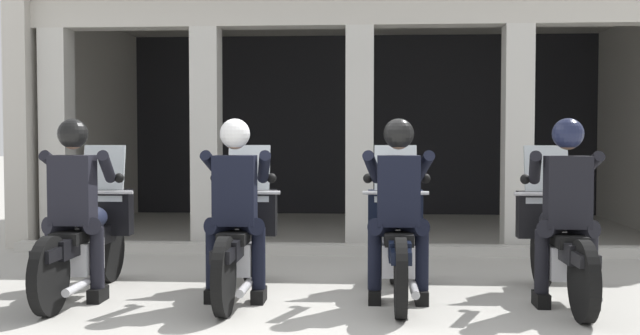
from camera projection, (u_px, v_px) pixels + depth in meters
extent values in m
plane|color=#A8A59E|center=(333.00, 251.00, 9.33)|extent=(80.00, 80.00, 0.00)
cube|color=black|center=(363.00, 125.00, 13.80)|extent=(8.87, 0.24, 3.25)
cube|color=#BCB7AD|center=(360.00, 9.00, 9.46)|extent=(8.87, 0.36, 0.44)
cube|color=#BCB7AD|center=(362.00, 12.00, 11.51)|extent=(8.87, 4.85, 0.16)
cube|color=#BCB7AD|center=(87.00, 124.00, 11.87)|extent=(0.30, 4.85, 3.25)
cube|color=beige|center=(57.00, 138.00, 9.78)|extent=(0.35, 0.36, 2.81)
cube|color=beige|center=(206.00, 138.00, 9.66)|extent=(0.35, 0.36, 2.81)
cube|color=beige|center=(360.00, 138.00, 9.53)|extent=(0.35, 0.36, 2.81)
cube|color=beige|center=(517.00, 138.00, 9.40)|extent=(0.35, 0.36, 2.81)
cube|color=#B7B5AD|center=(359.00, 249.00, 9.09)|extent=(8.47, 0.24, 0.12)
cylinder|color=black|center=(110.00, 249.00, 7.39)|extent=(0.09, 0.64, 0.64)
cylinder|color=black|center=(49.00, 276.00, 5.99)|extent=(0.09, 0.64, 0.64)
cube|color=black|center=(109.00, 228.00, 7.38)|extent=(0.14, 0.44, 0.08)
cube|color=silver|center=(80.00, 257.00, 6.64)|extent=(0.28, 0.44, 0.28)
cube|color=black|center=(82.00, 241.00, 6.68)|extent=(0.18, 1.24, 0.16)
ellipsoid|color=#1E2338|center=(91.00, 218.00, 6.89)|extent=(0.26, 0.48, 0.22)
cube|color=black|center=(74.00, 236.00, 6.50)|extent=(0.24, 0.52, 0.10)
cube|color=black|center=(52.00, 253.00, 6.05)|extent=(0.16, 0.48, 0.10)
cylinder|color=silver|center=(107.00, 226.00, 7.32)|extent=(0.05, 0.24, 0.53)
cube|color=black|center=(105.00, 212.00, 7.25)|extent=(0.52, 0.16, 0.44)
sphere|color=silver|center=(108.00, 209.00, 7.35)|extent=(0.18, 0.18, 0.18)
cube|color=silver|center=(104.00, 173.00, 7.22)|extent=(0.40, 0.14, 0.54)
cylinder|color=silver|center=(101.00, 192.00, 7.14)|extent=(0.62, 0.04, 0.04)
cylinder|color=silver|center=(79.00, 287.00, 6.29)|extent=(0.07, 0.55, 0.07)
cube|color=black|center=(73.00, 190.00, 6.46)|extent=(0.36, 0.22, 0.60)
cube|color=#591414|center=(78.00, 187.00, 6.58)|extent=(0.05, 0.02, 0.32)
sphere|color=tan|center=(73.00, 137.00, 6.46)|extent=(0.21, 0.21, 0.21)
sphere|color=black|center=(73.00, 134.00, 6.46)|extent=(0.26, 0.26, 0.26)
cylinder|color=black|center=(90.00, 226.00, 6.49)|extent=(0.26, 0.29, 0.17)
cylinder|color=black|center=(97.00, 258.00, 6.50)|extent=(0.12, 0.12, 0.53)
cube|color=black|center=(98.00, 295.00, 6.52)|extent=(0.11, 0.26, 0.12)
cylinder|color=black|center=(58.00, 226.00, 6.51)|extent=(0.26, 0.29, 0.17)
cylinder|color=black|center=(52.00, 257.00, 6.52)|extent=(0.12, 0.12, 0.53)
cube|color=black|center=(53.00, 294.00, 6.55)|extent=(0.11, 0.26, 0.12)
cylinder|color=black|center=(107.00, 167.00, 6.67)|extent=(0.19, 0.48, 0.31)
sphere|color=black|center=(119.00, 178.00, 6.88)|extent=(0.09, 0.09, 0.09)
cylinder|color=black|center=(58.00, 167.00, 6.70)|extent=(0.19, 0.48, 0.31)
sphere|color=black|center=(64.00, 178.00, 6.92)|extent=(0.09, 0.09, 0.09)
cylinder|color=black|center=(252.00, 250.00, 7.36)|extent=(0.09, 0.64, 0.64)
cylinder|color=black|center=(224.00, 277.00, 5.96)|extent=(0.09, 0.64, 0.64)
cube|color=black|center=(251.00, 229.00, 7.35)|extent=(0.14, 0.44, 0.08)
cube|color=silver|center=(238.00, 257.00, 6.61)|extent=(0.28, 0.44, 0.28)
cube|color=black|center=(239.00, 242.00, 6.65)|extent=(0.18, 1.24, 0.16)
ellipsoid|color=#1E2338|center=(243.00, 219.00, 6.86)|extent=(0.26, 0.48, 0.22)
cube|color=black|center=(235.00, 237.00, 6.47)|extent=(0.24, 0.52, 0.10)
cube|color=black|center=(225.00, 253.00, 6.01)|extent=(0.16, 0.48, 0.10)
cylinder|color=silver|center=(250.00, 226.00, 7.29)|extent=(0.05, 0.24, 0.53)
cube|color=black|center=(249.00, 212.00, 7.22)|extent=(0.52, 0.16, 0.44)
sphere|color=silver|center=(251.00, 209.00, 7.32)|extent=(0.18, 0.18, 0.18)
cube|color=silver|center=(249.00, 174.00, 7.19)|extent=(0.40, 0.14, 0.54)
cylinder|color=silver|center=(248.00, 192.00, 7.11)|extent=(0.62, 0.04, 0.04)
cylinder|color=silver|center=(245.00, 287.00, 6.26)|extent=(0.07, 0.55, 0.07)
cube|color=black|center=(235.00, 190.00, 6.43)|extent=(0.36, 0.22, 0.60)
cube|color=#591414|center=(237.00, 187.00, 6.55)|extent=(0.05, 0.02, 0.32)
sphere|color=tan|center=(235.00, 137.00, 6.43)|extent=(0.21, 0.21, 0.21)
sphere|color=silver|center=(235.00, 134.00, 6.43)|extent=(0.26, 0.26, 0.26)
cylinder|color=black|center=(251.00, 226.00, 6.46)|extent=(0.26, 0.29, 0.17)
cylinder|color=black|center=(259.00, 258.00, 6.47)|extent=(0.12, 0.12, 0.53)
cube|color=black|center=(259.00, 295.00, 6.49)|extent=(0.11, 0.26, 0.12)
cylinder|color=black|center=(219.00, 226.00, 6.48)|extent=(0.26, 0.29, 0.17)
cylinder|color=black|center=(213.00, 258.00, 6.49)|extent=(0.12, 0.12, 0.53)
cube|color=black|center=(213.00, 295.00, 6.52)|extent=(0.11, 0.26, 0.12)
cylinder|color=black|center=(264.00, 167.00, 6.64)|extent=(0.19, 0.48, 0.31)
sphere|color=black|center=(272.00, 178.00, 6.85)|extent=(0.09, 0.09, 0.09)
cylinder|color=black|center=(215.00, 167.00, 6.67)|extent=(0.19, 0.48, 0.31)
sphere|color=black|center=(215.00, 178.00, 6.89)|extent=(0.09, 0.09, 0.09)
cylinder|color=black|center=(395.00, 251.00, 7.30)|extent=(0.09, 0.64, 0.64)
cylinder|color=black|center=(401.00, 278.00, 5.91)|extent=(0.09, 0.64, 0.64)
cube|color=black|center=(395.00, 229.00, 7.30)|extent=(0.14, 0.44, 0.08)
cube|color=silver|center=(398.00, 258.00, 6.56)|extent=(0.28, 0.44, 0.28)
cube|color=black|center=(397.00, 243.00, 6.60)|extent=(0.18, 1.24, 0.16)
ellipsoid|color=#1E2338|center=(397.00, 219.00, 6.81)|extent=(0.26, 0.48, 0.22)
cube|color=black|center=(398.00, 237.00, 6.42)|extent=(0.24, 0.52, 0.10)
cube|color=black|center=(400.00, 255.00, 5.96)|extent=(0.16, 0.48, 0.10)
cylinder|color=silver|center=(395.00, 227.00, 7.23)|extent=(0.05, 0.24, 0.53)
cube|color=black|center=(395.00, 213.00, 7.17)|extent=(0.52, 0.16, 0.44)
sphere|color=silver|center=(395.00, 210.00, 7.27)|extent=(0.18, 0.18, 0.18)
cube|color=silver|center=(396.00, 174.00, 7.13)|extent=(0.40, 0.14, 0.54)
cylinder|color=silver|center=(396.00, 193.00, 7.06)|extent=(0.62, 0.04, 0.04)
cylinder|color=silver|center=(414.00, 289.00, 6.21)|extent=(0.07, 0.55, 0.07)
cube|color=black|center=(399.00, 191.00, 6.38)|extent=(0.36, 0.22, 0.60)
cube|color=#591414|center=(398.00, 188.00, 6.50)|extent=(0.05, 0.02, 0.32)
sphere|color=tan|center=(399.00, 137.00, 6.38)|extent=(0.21, 0.21, 0.21)
sphere|color=black|center=(399.00, 134.00, 6.38)|extent=(0.26, 0.26, 0.26)
cylinder|color=black|center=(415.00, 227.00, 6.40)|extent=(0.26, 0.29, 0.17)
cylinder|color=black|center=(422.00, 259.00, 6.41)|extent=(0.12, 0.12, 0.53)
cube|color=black|center=(421.00, 297.00, 6.44)|extent=(0.11, 0.26, 0.12)
cylinder|color=black|center=(382.00, 227.00, 6.42)|extent=(0.26, 0.29, 0.17)
cylinder|color=black|center=(375.00, 259.00, 6.44)|extent=(0.12, 0.12, 0.53)
cube|color=black|center=(375.00, 296.00, 6.46)|extent=(0.11, 0.26, 0.12)
cylinder|color=black|center=(423.00, 167.00, 6.59)|extent=(0.19, 0.48, 0.31)
sphere|color=black|center=(426.00, 179.00, 6.80)|extent=(0.09, 0.09, 0.09)
cylinder|color=black|center=(373.00, 167.00, 6.61)|extent=(0.19, 0.48, 0.31)
sphere|color=black|center=(368.00, 178.00, 6.83)|extent=(0.09, 0.09, 0.09)
cylinder|color=black|center=(542.00, 253.00, 7.17)|extent=(0.09, 0.64, 0.64)
cylinder|color=black|center=(584.00, 281.00, 5.77)|extent=(0.09, 0.64, 0.64)
cube|color=black|center=(542.00, 231.00, 7.16)|extent=(0.14, 0.44, 0.08)
cube|color=silver|center=(562.00, 261.00, 6.42)|extent=(0.28, 0.44, 0.28)
cube|color=black|center=(561.00, 245.00, 6.46)|extent=(0.18, 1.24, 0.16)
ellipsoid|color=black|center=(555.00, 221.00, 6.67)|extent=(0.26, 0.48, 0.22)
cube|color=black|center=(566.00, 240.00, 6.28)|extent=(0.24, 0.52, 0.10)
cube|color=black|center=(582.00, 257.00, 5.82)|extent=(0.16, 0.48, 0.10)
cylinder|color=silver|center=(544.00, 229.00, 7.10)|extent=(0.05, 0.24, 0.53)
cube|color=black|center=(545.00, 215.00, 7.03)|extent=(0.52, 0.16, 0.44)
sphere|color=silver|center=(543.00, 211.00, 7.13)|extent=(0.18, 0.18, 0.18)
cube|color=silver|center=(546.00, 175.00, 6.99)|extent=(0.40, 0.14, 0.54)
cylinder|color=silver|center=(548.00, 194.00, 6.92)|extent=(0.62, 0.04, 0.04)
cylinder|color=silver|center=(588.00, 292.00, 6.07)|extent=(0.07, 0.55, 0.07)
cube|color=black|center=(568.00, 192.00, 6.24)|extent=(0.36, 0.22, 0.60)
cube|color=#591414|center=(564.00, 189.00, 6.36)|extent=(0.05, 0.02, 0.32)
sphere|color=#936B51|center=(568.00, 137.00, 6.24)|extent=(0.21, 0.21, 0.21)
sphere|color=#191E38|center=(568.00, 134.00, 6.24)|extent=(0.26, 0.26, 0.26)
cylinder|color=black|center=(584.00, 229.00, 6.26)|extent=(0.26, 0.29, 0.17)
cylinder|color=black|center=(591.00, 262.00, 6.27)|extent=(0.12, 0.12, 0.53)
cube|color=black|center=(590.00, 300.00, 6.30)|extent=(0.11, 0.26, 0.12)
cylinder|color=black|center=(550.00, 229.00, 6.28)|extent=(0.26, 0.29, 0.17)
cylinder|color=black|center=(542.00, 261.00, 6.30)|extent=(0.12, 0.12, 0.53)
cube|color=black|center=(541.00, 300.00, 6.32)|extent=(0.11, 0.26, 0.12)
cylinder|color=black|center=(587.00, 168.00, 6.45)|extent=(0.19, 0.48, 0.31)
sphere|color=black|center=(585.00, 179.00, 6.66)|extent=(0.09, 0.09, 0.09)
cylinder|color=black|center=(535.00, 168.00, 6.48)|extent=(0.19, 0.48, 0.31)
sphere|color=black|center=(525.00, 179.00, 6.69)|extent=(0.09, 0.09, 0.09)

